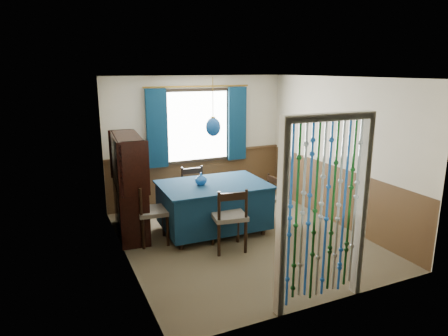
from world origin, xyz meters
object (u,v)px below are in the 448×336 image
chair_near (229,217)px  pendant_lamp (213,127)px  chair_left (151,212)px  sideboard (130,200)px  chair_right (267,198)px  vase_table (201,179)px  dining_table (214,204)px  vase_sideboard (129,176)px  bowl_shelf (134,168)px  chair_far (195,191)px

chair_near → pendant_lamp: size_ratio=1.08×
chair_left → sideboard: size_ratio=0.58×
chair_left → pendant_lamp: 1.62m
chair_left → chair_right: chair_left is taller
chair_right → vase_table: 1.29m
chair_right → sideboard: size_ratio=0.51×
chair_near → vase_table: bearing=109.9°
dining_table → sideboard: size_ratio=1.06×
vase_sideboard → chair_right: bearing=-18.5°
chair_right → bowl_shelf: bowl_shelf is taller
vase_table → pendant_lamp: bearing=-8.7°
chair_left → vase_sideboard: bearing=-160.6°
dining_table → vase_sideboard: vase_sideboard is taller
chair_left → bowl_shelf: (-0.16, 0.26, 0.64)m
chair_far → pendant_lamp: pendant_lamp is taller
dining_table → chair_far: 0.76m
chair_left → dining_table: bearing=97.2°
vase_table → vase_sideboard: vase_sideboard is taller
chair_near → pendant_lamp: bearing=94.6°
chair_right → sideboard: sideboard is taller
chair_near → pendant_lamp: pendant_lamp is taller
chair_far → chair_left: 1.26m
chair_far → chair_right: bearing=145.9°
chair_near → chair_right: (1.05, 0.71, -0.07)m
chair_far → vase_table: bearing=80.5°
vase_sideboard → sideboard: bearing=-104.7°
bowl_shelf → vase_table: bearing=-12.8°
vase_table → vase_sideboard: size_ratio=0.93×
chair_far → vase_sideboard: 1.24m
bowl_shelf → vase_sideboard: size_ratio=1.15×
dining_table → vase_table: vase_table is taller
chair_left → vase_sideboard: (-0.16, 0.72, 0.41)m
dining_table → sideboard: 1.35m
pendant_lamp → vase_table: size_ratio=5.00×
pendant_lamp → vase_table: 0.86m
dining_table → chair_near: size_ratio=1.78×
dining_table → bowl_shelf: (-1.20, 0.26, 0.67)m
chair_left → vase_sideboard: 0.84m
chair_far → bowl_shelf: 1.42m
dining_table → chair_right: 1.00m
bowl_shelf → vase_sideboard: 0.51m
pendant_lamp → bowl_shelf: pendant_lamp is taller
chair_near → bowl_shelf: bearing=148.2°
vase_sideboard → bowl_shelf: bearing=-90.0°
pendant_lamp → vase_table: bearing=171.3°
dining_table → vase_table: size_ratio=9.58×
dining_table → bowl_shelf: bearing=169.0°
sideboard → dining_table: bearing=-16.2°
chair_right → pendant_lamp: bearing=82.7°
chair_right → vase_table: size_ratio=4.61×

